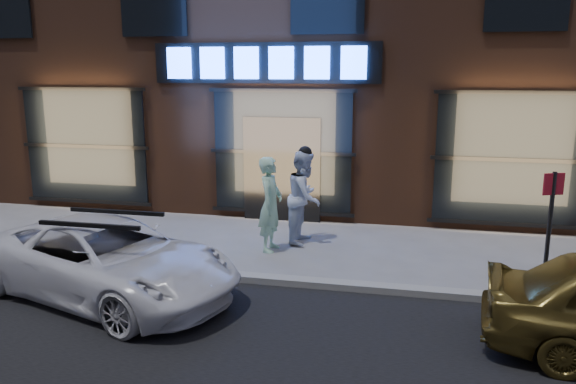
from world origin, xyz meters
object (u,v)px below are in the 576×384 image
(man_bowtie, at_px, (271,204))
(white_suv, at_px, (106,259))
(sign_post, at_px, (549,225))
(man_cap, at_px, (305,197))

(man_bowtie, distance_m, white_suv, 3.38)
(white_suv, bearing_deg, sign_post, -61.71)
(man_bowtie, bearing_deg, white_suv, 148.57)
(man_bowtie, distance_m, man_cap, 0.87)
(white_suv, distance_m, sign_post, 6.68)
(man_cap, relative_size, white_suv, 0.43)
(man_bowtie, height_order, sign_post, sign_post)
(sign_post, bearing_deg, man_bowtie, 138.84)
(man_cap, height_order, sign_post, sign_post)
(white_suv, bearing_deg, man_cap, -17.32)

